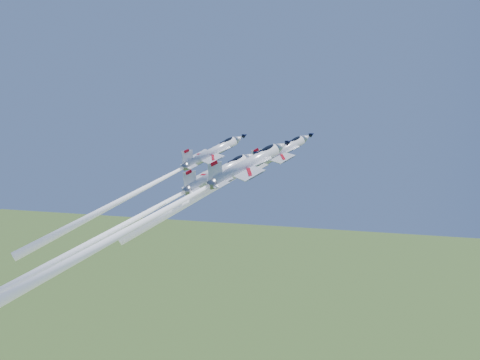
% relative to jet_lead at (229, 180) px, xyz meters
% --- Properties ---
extents(jet_lead, '(24.24, 23.10, 26.30)m').
position_rel_jet_lead_xyz_m(jet_lead, '(0.00, 0.00, 0.00)').
color(jet_lead, white).
extents(jet_left, '(26.84, 25.68, 31.16)m').
position_rel_jet_lead_xyz_m(jet_left, '(-14.73, -3.48, -1.36)').
color(jet_left, white).
extents(jet_right, '(33.43, 32.02, 39.77)m').
position_rel_jet_lead_xyz_m(jet_right, '(-8.65, -13.73, -4.22)').
color(jet_right, white).
extents(jet_slot, '(30.74, 29.47, 37.13)m').
position_rel_jet_lead_xyz_m(jet_slot, '(-12.81, -13.72, -5.33)').
color(jet_slot, white).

